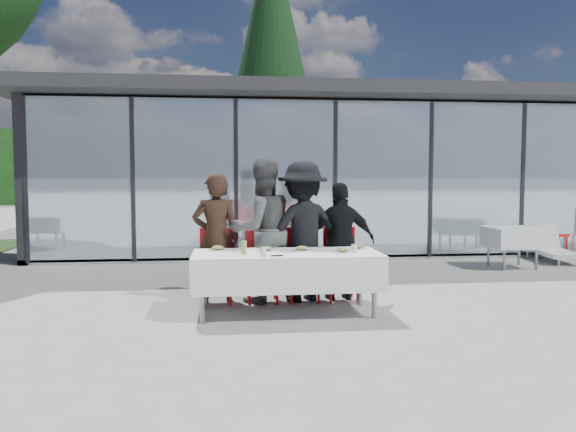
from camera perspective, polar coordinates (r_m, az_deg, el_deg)
The scene contains 24 objects.
ground at distance 7.15m, azimuth 2.78°, elevation -9.45°, with size 90.00×90.00×0.00m, color #989590.
pavilion at distance 15.36m, azimuth 5.42°, elevation 5.81°, with size 14.80×8.80×3.44m.
treeline at distance 34.88m, azimuth -7.77°, elevation 4.89°, with size 62.50×2.00×4.40m.
dining_table at distance 6.83m, azimuth -0.16°, elevation -5.48°, with size 2.26×0.96×0.75m.
diner_a at distance 7.46m, azimuth -7.32°, elevation -2.25°, with size 0.62×0.62×1.71m, color #312016.
diner_chair_a at distance 7.53m, azimuth -7.30°, elevation -4.62°, with size 0.44×0.44×0.97m.
diner_b at distance 7.46m, azimuth -2.65°, elevation -1.48°, with size 0.92×0.92×1.90m, color #4F4F4F.
diner_chair_b at distance 7.55m, azimuth -2.66°, elevation -4.57°, with size 0.44×0.44×0.97m.
diner_c at distance 7.51m, azimuth 1.51°, elevation -1.57°, with size 1.21×1.21×1.87m, color black.
diner_chair_c at distance 7.60m, azimuth 1.47°, elevation -4.51°, with size 0.44×0.44×0.97m.
diner_d at distance 7.62m, azimuth 5.42°, elevation -2.56°, with size 0.93×0.93×1.59m, color black.
diner_chair_d at distance 7.69m, azimuth 5.35°, elevation -4.43°, with size 0.44×0.44×0.97m.
plate_a at distance 6.98m, azimuth -7.13°, elevation -3.31°, with size 0.23×0.23×0.07m.
plate_b at distance 6.85m, azimuth -2.25°, elevation -3.42°, with size 0.23×0.23×0.07m.
plate_c at distance 6.89m, azimuth 1.45°, elevation -3.38°, with size 0.23×0.23×0.07m.
plate_d at distance 7.13m, azimuth 7.05°, elevation -3.16°, with size 0.23×0.23×0.07m.
plate_extra at distance 6.77m, azimuth 5.59°, elevation -3.52°, with size 0.23×0.23×0.07m.
juice_bottle at distance 6.63m, azimuth -4.50°, elevation -3.20°, with size 0.06×0.06×0.17m, color #88AC47.
drinking_glasses at distance 6.62m, azimuth 2.23°, elevation -3.49°, with size 1.18×0.28×0.10m.
folded_eyeglasses at distance 6.47m, azimuth -1.13°, elevation -4.05°, with size 0.14×0.03×0.01m, color black.
spare_table_right at distance 11.02m, azimuth 21.82°, elevation -2.04°, with size 0.86×0.86×0.74m.
spare_chair_a at distance 13.06m, azimuth 25.12°, elevation -1.30°, with size 0.54×0.54×0.97m.
lounger at distance 12.32m, azimuth 25.16°, elevation -2.91°, with size 0.79×1.40×0.72m.
conifer_tree at distance 20.39m, azimuth -1.70°, elevation 16.27°, with size 4.00×4.00×10.50m.
Camera 1 is at (-1.10, -6.87, 1.67)m, focal length 35.00 mm.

